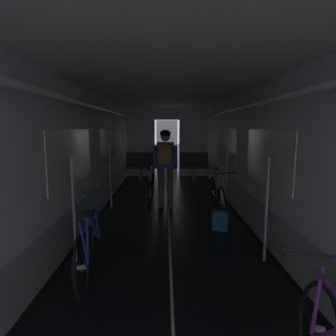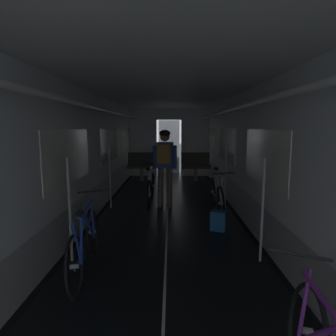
# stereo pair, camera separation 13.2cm
# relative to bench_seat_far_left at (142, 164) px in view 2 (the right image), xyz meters

# --- Properties ---
(train_car_shell) EXTENTS (3.14, 12.34, 2.57)m
(train_car_shell) POSITION_rel_bench_seat_far_left_xyz_m (0.90, -4.47, 1.13)
(train_car_shell) COLOR black
(train_car_shell) RESTS_ON ground
(bench_seat_far_left) EXTENTS (0.98, 0.51, 0.95)m
(bench_seat_far_left) POSITION_rel_bench_seat_far_left_xyz_m (0.00, 0.00, 0.00)
(bench_seat_far_left) COLOR gray
(bench_seat_far_left) RESTS_ON ground
(bench_seat_far_right) EXTENTS (0.98, 0.51, 0.95)m
(bench_seat_far_right) POSITION_rel_bench_seat_far_left_xyz_m (1.80, 0.00, 0.00)
(bench_seat_far_right) COLOR gray
(bench_seat_far_right) RESTS_ON ground
(bicycle_blue) EXTENTS (0.44, 1.69, 0.95)m
(bicycle_blue) POSITION_rel_bench_seat_far_left_xyz_m (-0.08, -6.32, -0.18)
(bicycle_blue) COLOR black
(bicycle_blue) RESTS_ON ground
(bicycle_white) EXTENTS (0.44, 1.69, 0.95)m
(bicycle_white) POSITION_rel_bench_seat_far_left_xyz_m (1.94, -3.70, -0.18)
(bicycle_white) COLOR black
(bicycle_white) RESTS_ON ground
(person_cyclist_aisle) EXTENTS (0.55, 0.41, 1.73)m
(person_cyclist_aisle) POSITION_rel_bench_seat_far_left_xyz_m (0.84, -3.34, 0.50)
(person_cyclist_aisle) COLOR brown
(person_cyclist_aisle) RESTS_ON ground
(bicycle_silver_in_aisle) EXTENTS (0.44, 1.69, 0.94)m
(bicycle_silver_in_aisle) POSITION_rel_bench_seat_far_left_xyz_m (0.51, -3.07, -0.18)
(bicycle_silver_in_aisle) COLOR black
(bicycle_silver_in_aisle) RESTS_ON ground
(backpack_on_floor) EXTENTS (0.31, 0.27, 0.34)m
(backpack_on_floor) POSITION_rel_bench_seat_far_left_xyz_m (1.80, -4.78, -0.40)
(backpack_on_floor) COLOR #1E5693
(backpack_on_floor) RESTS_ON ground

